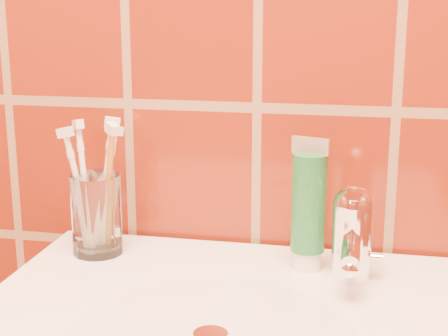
# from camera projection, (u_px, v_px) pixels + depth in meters

# --- Properties ---
(glass_tumbler) EXTENTS (0.07, 0.07, 0.11)m
(glass_tumbler) POSITION_uv_depth(u_px,v_px,m) (97.00, 214.00, 0.92)
(glass_tumbler) COLOR white
(glass_tumbler) RESTS_ON pedestal_sink
(toothpaste_tube) EXTENTS (0.05, 0.04, 0.17)m
(toothpaste_tube) POSITION_uv_depth(u_px,v_px,m) (309.00, 209.00, 0.86)
(toothpaste_tube) COLOR white
(toothpaste_tube) RESTS_ON pedestal_sink
(faucet) EXTENTS (0.05, 0.11, 0.12)m
(faucet) POSITION_uv_depth(u_px,v_px,m) (352.00, 230.00, 0.83)
(faucet) COLOR white
(faucet) RESTS_ON pedestal_sink
(toothbrush_0) EXTENTS (0.09, 0.10, 0.19)m
(toothbrush_0) POSITION_uv_depth(u_px,v_px,m) (85.00, 187.00, 0.92)
(toothbrush_0) COLOR white
(toothbrush_0) RESTS_ON glass_tumbler
(toothbrush_1) EXTENTS (0.08, 0.07, 0.18)m
(toothbrush_1) POSITION_uv_depth(u_px,v_px,m) (80.00, 192.00, 0.91)
(toothbrush_1) COLOR white
(toothbrush_1) RESTS_ON glass_tumbler
(toothbrush_2) EXTENTS (0.10, 0.09, 0.20)m
(toothbrush_2) POSITION_uv_depth(u_px,v_px,m) (108.00, 190.00, 0.90)
(toothbrush_2) COLOR #C78523
(toothbrush_2) RESTS_ON glass_tumbler
(toothbrush_3) EXTENTS (0.07, 0.06, 0.19)m
(toothbrush_3) POSITION_uv_depth(u_px,v_px,m) (105.00, 186.00, 0.92)
(toothbrush_3) COLOR white
(toothbrush_3) RESTS_ON glass_tumbler
(toothbrush_4) EXTENTS (0.10, 0.12, 0.19)m
(toothbrush_4) POSITION_uv_depth(u_px,v_px,m) (105.00, 189.00, 0.93)
(toothbrush_4) COLOR white
(toothbrush_4) RESTS_ON glass_tumbler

